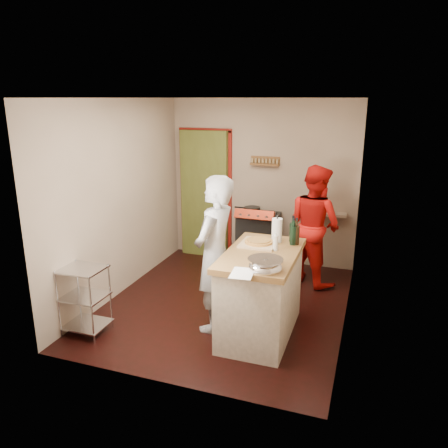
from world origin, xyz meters
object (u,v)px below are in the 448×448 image
at_px(stove, 258,240).
at_px(wire_shelving, 84,297).
at_px(person_red, 314,225).
at_px(person_stripe, 215,254).
at_px(island, 261,292).

bearing_deg(stove, wire_shelving, -116.85).
relative_size(stove, person_red, 0.59).
bearing_deg(person_stripe, person_red, 160.46).
bearing_deg(person_stripe, wire_shelving, -58.57).
height_order(person_stripe, person_red, person_stripe).
distance_m(stove, person_red, 1.02).
relative_size(wire_shelving, person_red, 0.47).
distance_m(stove, person_stripe, 2.07).
xyz_separation_m(stove, island, (0.56, -1.98, 0.06)).
distance_m(person_stripe, person_red, 1.94).
bearing_deg(person_red, wire_shelving, 84.48).
bearing_deg(island, wire_shelving, -161.20).
distance_m(stove, island, 2.06).
height_order(island, person_red, person_red).
bearing_deg(wire_shelving, island, 18.80).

